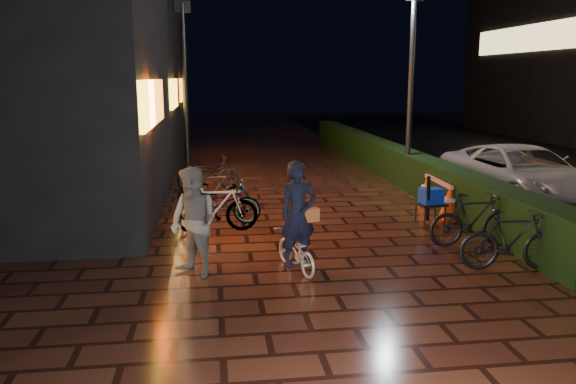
{
  "coord_description": "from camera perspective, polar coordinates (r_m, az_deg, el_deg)",
  "views": [
    {
      "loc": [
        -2.27,
        -9.17,
        3.1
      ],
      "look_at": [
        -0.97,
        0.49,
        1.1
      ],
      "focal_mm": 35.0,
      "sensor_mm": 36.0,
      "label": 1
    }
  ],
  "objects": [
    {
      "name": "cart_assembly",
      "position": [
        12.34,
        14.3,
        -0.58
      ],
      "size": [
        0.66,
        0.69,
        1.12
      ],
      "color": "black",
      "rests_on": "ground"
    },
    {
      "name": "ground",
      "position": [
        9.94,
        5.98,
        -6.64
      ],
      "size": [
        80.0,
        80.0,
        0.0
      ],
      "primitive_type": "plane",
      "color": "#381911",
      "rests_on": "ground"
    },
    {
      "name": "hedge",
      "position": [
        18.24,
        10.23,
        3.21
      ],
      "size": [
        0.7,
        20.0,
        1.0
      ],
      "primitive_type": "cube",
      "color": "black",
      "rests_on": "ground"
    },
    {
      "name": "cyclist",
      "position": [
        9.01,
        0.91,
        -4.0
      ],
      "size": [
        0.81,
        1.34,
        1.82
      ],
      "color": "silver",
      "rests_on": "ground"
    },
    {
      "name": "parked_bikes_hedge",
      "position": [
        10.38,
        19.94,
        -3.57
      ],
      "size": [
        1.74,
        1.94,
        1.02
      ],
      "color": "black",
      "rests_on": "ground"
    },
    {
      "name": "lamp_post_sf",
      "position": [
        17.86,
        -10.45,
        10.91
      ],
      "size": [
        0.51,
        0.22,
        5.35
      ],
      "color": "black",
      "rests_on": "ground"
    },
    {
      "name": "bystander_person",
      "position": [
        8.9,
        -9.56,
        -3.08
      ],
      "size": [
        1.06,
        1.07,
        1.74
      ],
      "primitive_type": "imported",
      "rotation": [
        0.0,
        0.0,
        -0.83
      ],
      "color": "#5C5C5F",
      "rests_on": "ground"
    },
    {
      "name": "lamp_post_hedge",
      "position": [
        15.79,
        12.38,
        10.92
      ],
      "size": [
        0.52,
        0.21,
        5.43
      ],
      "color": "black",
      "rests_on": "ground"
    },
    {
      "name": "van",
      "position": [
        15.19,
        22.68,
        1.65
      ],
      "size": [
        2.7,
        5.24,
        1.41
      ],
      "primitive_type": "imported",
      "rotation": [
        0.0,
        0.0,
        0.07
      ],
      "color": "#B4B3B9",
      "rests_on": "ground"
    },
    {
      "name": "parked_bikes_storefront",
      "position": [
        13.24,
        -7.55,
        0.09
      ],
      "size": [
        2.07,
        5.17,
        1.02
      ],
      "color": "black",
      "rests_on": "ground"
    },
    {
      "name": "traffic_barrier",
      "position": [
        13.52,
        14.97,
        -0.39
      ],
      "size": [
        0.54,
        1.92,
        0.77
      ],
      "color": "#E83D0C",
      "rests_on": "ground"
    }
  ]
}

